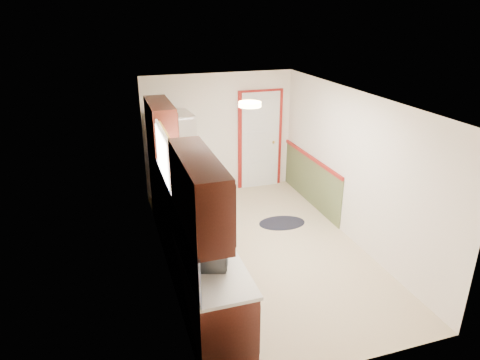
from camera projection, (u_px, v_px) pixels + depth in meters
room_shell at (264, 178)px, 6.31m from camera, size 3.20×5.20×2.52m
kitchen_run at (187, 222)px, 5.85m from camera, size 0.63×4.00×2.20m
back_wall_trim at (271, 148)px, 8.66m from camera, size 1.12×2.30×2.08m
ceiling_fixture at (250, 104)px, 5.61m from camera, size 0.30×0.30×0.06m
microwave at (210, 245)px, 4.67m from camera, size 0.48×0.65×0.39m
refrigerator at (173, 161)px, 7.95m from camera, size 0.80×0.78×1.78m
rug at (282, 223)px, 7.55m from camera, size 0.87×0.61×0.01m
cooktop at (176, 185)px, 6.73m from camera, size 0.49×0.59×0.02m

